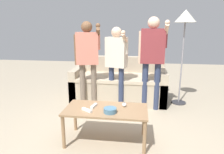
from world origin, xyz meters
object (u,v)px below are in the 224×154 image
coffee_table (106,113)px  floor_lamp (185,22)px  player_right (152,53)px  player_center (116,58)px  game_remote_wand_far (87,110)px  player_left (88,55)px  game_remote_wand_near (94,106)px  snack_bowl (110,110)px  game_remote_nunchuk (124,105)px  couch (119,85)px

coffee_table → floor_lamp: (1.21, 1.57, 1.16)m
floor_lamp → player_right: floor_lamp is taller
player_center → game_remote_wand_far: 1.40m
coffee_table → player_left: size_ratio=0.67×
coffee_table → game_remote_wand_near: 0.18m
snack_bowl → game_remote_nunchuk: size_ratio=1.81×
coffee_table → snack_bowl: (0.07, -0.12, 0.09)m
coffee_table → player_right: 1.49m
game_remote_nunchuk → player_right: player_right is taller
snack_bowl → couch: bearing=92.2°
game_remote_nunchuk → game_remote_wand_far: (-0.45, -0.22, -0.01)m
game_remote_nunchuk → player_left: bearing=125.8°
coffee_table → couch: bearing=89.9°
snack_bowl → game_remote_wand_far: snack_bowl is taller
player_right → game_remote_wand_far: (-0.85, -1.31, -0.56)m
game_remote_nunchuk → player_right: size_ratio=0.05×
player_left → player_right: bearing=2.4°
couch → floor_lamp: floor_lamp is taller
player_center → game_remote_wand_far: (-0.22, -1.31, -0.46)m
coffee_table → snack_bowl: snack_bowl is taller
player_center → game_remote_wand_near: size_ratio=9.65×
couch → coffee_table: 1.66m
game_remote_wand_near → game_remote_wand_far: size_ratio=1.01×
couch → game_remote_wand_far: bearing=-97.2°
player_center → game_remote_wand_far: bearing=-99.4°
player_left → player_center: (0.52, 0.05, -0.06)m
floor_lamp → game_remote_wand_far: 2.46m
floor_lamp → player_center: floor_lamp is taller
player_center → game_remote_nunchuk: bearing=-77.9°
snack_bowl → coffee_table: bearing=121.5°
game_remote_nunchuk → floor_lamp: floor_lamp is taller
couch → snack_bowl: 1.79m
coffee_table → player_left: bearing=114.5°
player_left → player_center: size_ratio=1.07×
snack_bowl → game_remote_wand_far: (-0.29, 0.00, -0.01)m
player_left → floor_lamp: bearing=13.8°
game_remote_wand_near → couch: bearing=84.1°
snack_bowl → game_remote_wand_near: size_ratio=1.04×
player_center → player_right: bearing=-0.0°
player_left → player_right: size_ratio=0.96×
player_left → player_right: (1.15, 0.05, 0.04)m
coffee_table → game_remote_wand_far: 0.26m
game_remote_wand_far → couch: bearing=82.8°
floor_lamp → player_left: size_ratio=1.13×
game_remote_nunchuk → player_left: size_ratio=0.06×
player_left → game_remote_wand_far: player_left is taller
game_remote_nunchuk → player_left: 1.37m
snack_bowl → game_remote_wand_far: bearing=179.2°
player_left → game_remote_wand_far: bearing=-76.6°
player_right → coffee_table: bearing=-117.6°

